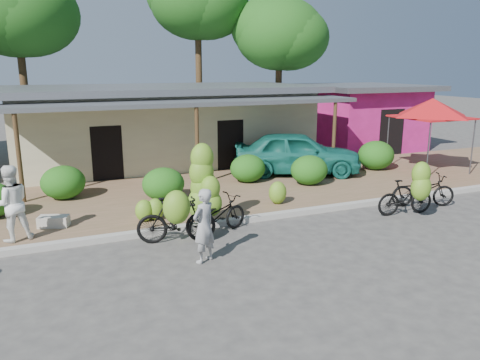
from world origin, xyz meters
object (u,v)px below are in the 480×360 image
object	(u,v)px
red_canopy	(432,108)
bike_center	(210,199)
sack_near	(155,210)
vendor	(204,226)
sack_far	(54,221)
bystander	(11,203)
teal_van	(297,153)
tree_far_center	(11,8)
bike_left	(176,218)
bike_right	(410,193)
bike_far_right	(423,190)
tree_near_right	(275,32)

from	to	relation	value
red_canopy	bike_center	distance (m)	10.71
sack_near	vendor	bearing A→B (deg)	-84.44
sack_far	bystander	size ratio (longest dim) A/B	0.41
sack_near	teal_van	xyz separation A→B (m)	(6.21, 3.00, 0.67)
tree_far_center	bike_left	size ratio (longest dim) A/B	4.50
red_canopy	bystander	distance (m)	14.99
red_canopy	sack_near	xyz separation A→B (m)	(-11.23, -1.43, -2.34)
sack_far	vendor	distance (m)	4.53
tree_far_center	bike_right	size ratio (longest dim) A/B	4.95
tree_far_center	red_canopy	bearing A→B (deg)	-37.87
bike_far_right	sack_far	world-z (taller)	bike_far_right
sack_near	bystander	world-z (taller)	bystander
red_canopy	bystander	xyz separation A→B (m)	(-14.77, -2.05, -1.58)
tree_near_right	sack_far	world-z (taller)	tree_near_right
bike_far_right	vendor	distance (m)	7.59
red_canopy	bike_right	distance (m)	6.35
bike_right	bystander	size ratio (longest dim) A/B	0.98
sack_far	vendor	size ratio (longest dim) A/B	0.45
tree_far_center	bike_far_right	xyz separation A→B (m)	(11.29, -14.84, -6.31)
tree_near_right	bystander	world-z (taller)	tree_near_right
sack_far	teal_van	xyz separation A→B (m)	(8.85, 2.92, 0.68)
bike_center	bike_right	distance (m)	5.70
bike_right	sack_far	bearing A→B (deg)	82.12
teal_van	bystander	bearing A→B (deg)	134.00
tree_far_center	sack_far	world-z (taller)	tree_far_center
tree_near_right	sack_far	distance (m)	17.55
bike_center	sack_far	bearing A→B (deg)	45.36
sack_far	bystander	world-z (taller)	bystander
bike_far_right	sack_far	size ratio (longest dim) A/B	2.70
bike_far_right	sack_far	xyz separation A→B (m)	(-10.42, 2.02, -0.24)
tree_near_right	vendor	size ratio (longest dim) A/B	4.76
bike_center	sack_far	distance (m)	4.10
sack_far	bystander	distance (m)	1.37
vendor	teal_van	xyz separation A→B (m)	(5.89, 6.30, 0.12)
red_canopy	teal_van	world-z (taller)	red_canopy
vendor	sack_far	bearing A→B (deg)	-78.10
tree_far_center	bike_left	world-z (taller)	tree_far_center
bike_center	sack_far	world-z (taller)	bike_center
tree_far_center	bike_far_right	distance (m)	19.69
tree_near_right	bike_right	distance (m)	15.19
bike_right	vendor	bearing A→B (deg)	104.60
sack_far	teal_van	distance (m)	9.35
tree_near_right	bike_center	bearing A→B (deg)	-123.07
bike_left	bystander	size ratio (longest dim) A/B	1.08
tree_near_right	bike_right	xyz separation A→B (m)	(-2.81, -13.96, -5.29)
tree_near_right	bike_far_right	size ratio (longest dim) A/B	3.87
bike_center	vendor	bearing A→B (deg)	135.64
bike_far_right	vendor	bearing A→B (deg)	121.04
bike_right	sack_far	size ratio (longest dim) A/B	2.39
bike_left	teal_van	xyz separation A→B (m)	(6.16, 5.06, 0.28)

